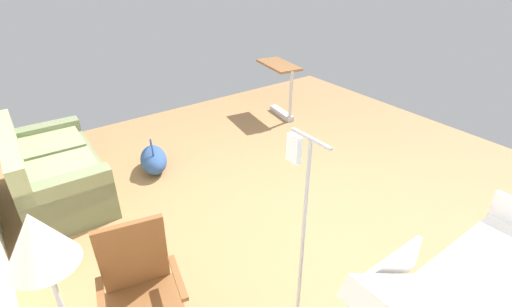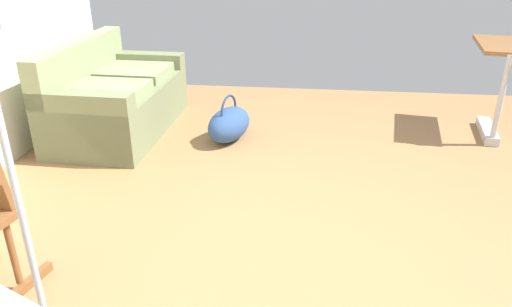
# 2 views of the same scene
# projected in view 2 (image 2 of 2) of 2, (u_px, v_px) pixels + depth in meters

# --- Properties ---
(ground_plane) EXTENTS (6.77, 6.77, 0.00)m
(ground_plane) POSITION_uv_depth(u_px,v_px,m) (329.00, 254.00, 2.88)
(ground_plane) COLOR #9E7247
(couch) EXTENTS (1.62, 0.89, 0.85)m
(couch) POSITION_uv_depth(u_px,v_px,m) (116.00, 100.00, 4.57)
(couch) COLOR #737D57
(couch) RESTS_ON ground
(overbed_table) EXTENTS (0.87, 0.52, 0.84)m
(overbed_table) POSITION_uv_depth(u_px,v_px,m) (497.00, 78.00, 4.42)
(overbed_table) COLOR #B2B5BA
(overbed_table) RESTS_ON ground
(duffel_bag) EXTENTS (0.63, 0.47, 0.43)m
(duffel_bag) POSITION_uv_depth(u_px,v_px,m) (229.00, 124.00, 4.42)
(duffel_bag) COLOR #2D4C84
(duffel_bag) RESTS_ON ground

